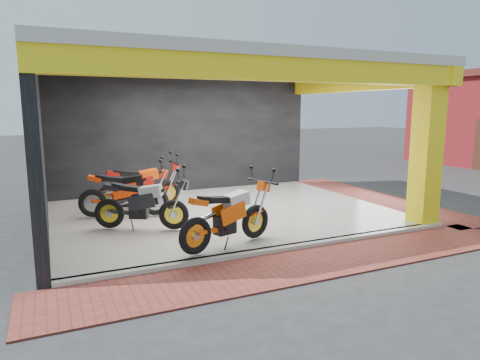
% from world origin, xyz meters
% --- Properties ---
extents(ground, '(80.00, 80.00, 0.00)m').
position_xyz_m(ground, '(0.00, 0.00, 0.00)').
color(ground, '#2D2D30').
rests_on(ground, ground).
extents(showroom_floor, '(8.00, 6.00, 0.10)m').
position_xyz_m(showroom_floor, '(0.00, 2.00, 0.05)').
color(showroom_floor, silver).
rests_on(showroom_floor, ground).
extents(showroom_ceiling, '(8.40, 6.40, 0.20)m').
position_xyz_m(showroom_ceiling, '(0.00, 2.00, 3.60)').
color(showroom_ceiling, beige).
rests_on(showroom_ceiling, corner_column).
extents(back_wall, '(8.20, 0.20, 3.50)m').
position_xyz_m(back_wall, '(0.00, 5.10, 1.75)').
color(back_wall, black).
rests_on(back_wall, ground).
extents(left_wall, '(0.20, 6.20, 3.50)m').
position_xyz_m(left_wall, '(-4.10, 2.00, 1.75)').
color(left_wall, black).
rests_on(left_wall, ground).
extents(corner_column, '(0.50, 0.50, 3.50)m').
position_xyz_m(corner_column, '(3.75, -0.75, 1.75)').
color(corner_column, yellow).
rests_on(corner_column, ground).
extents(header_beam_front, '(8.40, 0.30, 0.40)m').
position_xyz_m(header_beam_front, '(0.00, -1.00, 3.30)').
color(header_beam_front, yellow).
rests_on(header_beam_front, corner_column).
extents(header_beam_right, '(0.30, 6.40, 0.40)m').
position_xyz_m(header_beam_right, '(4.00, 2.00, 3.30)').
color(header_beam_right, yellow).
rests_on(header_beam_right, corner_column).
extents(floor_kerb, '(8.00, 0.20, 0.10)m').
position_xyz_m(floor_kerb, '(0.00, -1.02, 0.05)').
color(floor_kerb, silver).
rests_on(floor_kerb, ground).
extents(paver_front, '(9.00, 1.40, 0.03)m').
position_xyz_m(paver_front, '(0.00, -1.80, 0.01)').
color(paver_front, '#953B30').
rests_on(paver_front, ground).
extents(paver_right, '(1.40, 7.00, 0.03)m').
position_xyz_m(paver_right, '(4.80, 2.00, 0.01)').
color(paver_right, '#953B30').
rests_on(paver_right, ground).
extents(moto_hero, '(2.36, 1.45, 1.36)m').
position_xyz_m(moto_hero, '(-0.32, -0.40, 0.78)').
color(moto_hero, '#FF570A').
rests_on(moto_hero, showroom_floor).
extents(moto_row_a, '(2.25, 1.71, 1.31)m').
position_xyz_m(moto_row_a, '(-1.60, 0.83, 0.75)').
color(moto_row_a, black).
rests_on(moto_row_a, showroom_floor).
extents(moto_row_b, '(2.34, 1.43, 1.34)m').
position_xyz_m(moto_row_b, '(-1.68, 2.19, 0.77)').
color(moto_row_b, '#F7380A').
rests_on(moto_row_b, showroom_floor).
extents(moto_row_c, '(2.23, 0.83, 1.36)m').
position_xyz_m(moto_row_c, '(-1.12, 3.09, 0.78)').
color(moto_row_c, '#AD1812').
rests_on(moto_row_c, showroom_floor).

